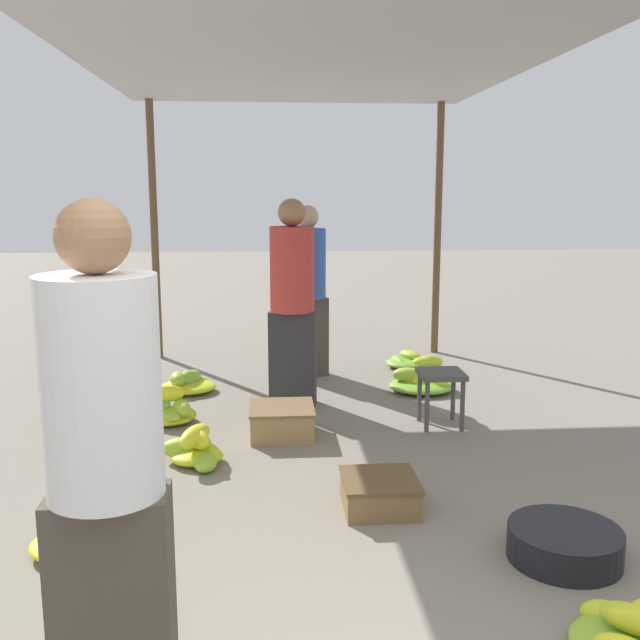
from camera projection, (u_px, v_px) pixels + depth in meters
name	position (u px, v px, depth m)	size (l,w,h in m)	color
canopy_post_back_left	(154.00, 232.00, 7.62)	(0.08, 0.08, 2.74)	brown
canopy_post_back_right	(438.00, 231.00, 7.85)	(0.08, 0.08, 2.74)	brown
canopy_tarp	(317.00, 42.00, 4.68)	(3.48, 6.11, 0.04)	#B2B2B7
vendor_foreground	(106.00, 465.00, 2.31)	(0.40, 0.39, 1.78)	#4C4238
stool	(441.00, 382.00, 5.49)	(0.34, 0.34, 0.43)	#4C4C4C
basin_black	(564.00, 544.00, 3.52)	(0.56, 0.56, 0.17)	black
banana_pile_left_0	(197.00, 449.00, 4.77)	(0.45, 0.48, 0.26)	#94C032
banana_pile_left_1	(167.00, 411.00, 5.59)	(0.52, 0.46, 0.30)	#A4C62F
banana_pile_left_2	(187.00, 383.00, 6.49)	(0.51, 0.55, 0.20)	#7FB735
banana_pile_left_3	(76.00, 535.00, 3.60)	(0.49, 0.51, 0.24)	#8ABB33
banana_pile_right_0	(414.00, 362.00, 7.36)	(0.58, 0.46, 0.17)	#B2CC2C
banana_pile_right_1	(422.00, 383.00, 6.51)	(0.60, 0.61, 0.21)	#83B935
banana_pile_right_2	(633.00, 635.00, 2.78)	(0.50, 0.53, 0.24)	#BED02A
crate_near	(380.00, 493.00, 4.09)	(0.43, 0.43, 0.18)	brown
crate_mid	(282.00, 421.00, 5.31)	(0.48, 0.48, 0.23)	#9E7A4C
shopper_walking_mid	(292.00, 300.00, 5.95)	(0.43, 0.43, 1.74)	#2D2D33
shopper_walking_far	(308.00, 289.00, 6.92)	(0.44, 0.44, 1.67)	#4C4238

